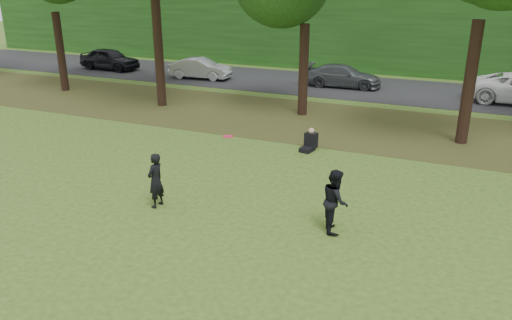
{
  "coord_description": "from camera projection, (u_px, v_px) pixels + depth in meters",
  "views": [
    {
      "loc": [
        4.0,
        -7.73,
        6.04
      ],
      "look_at": [
        -1.12,
        4.11,
        1.3
      ],
      "focal_mm": 35.0,
      "sensor_mm": 36.0,
      "label": 1
    }
  ],
  "objects": [
    {
      "name": "far_hedge",
      "position": [
        410.0,
        35.0,
        32.63
      ],
      "size": [
        70.0,
        3.0,
        5.0
      ],
      "primitive_type": "cube",
      "color": "#1B3E11",
      "rests_on": "ground"
    },
    {
      "name": "parked_cars",
      "position": [
        396.0,
        80.0,
        27.32
      ],
      "size": [
        39.68,
        2.97,
        1.51
      ],
      "color": "black",
      "rests_on": "street"
    },
    {
      "name": "frisbee",
      "position": [
        228.0,
        136.0,
        12.94
      ],
      "size": [
        0.33,
        0.32,
        0.07
      ],
      "color": "#E81349",
      "rests_on": "ground"
    },
    {
      "name": "street",
      "position": [
        392.0,
        90.0,
        28.32
      ],
      "size": [
        70.0,
        7.0,
        0.02
      ],
      "primitive_type": "cube",
      "color": "black",
      "rests_on": "ground"
    },
    {
      "name": "player_left",
      "position": [
        156.0,
        180.0,
        13.71
      ],
      "size": [
        0.42,
        0.6,
        1.56
      ],
      "primitive_type": "imported",
      "rotation": [
        0.0,
        0.0,
        -1.65
      ],
      "color": "black",
      "rests_on": "ground"
    },
    {
      "name": "ground",
      "position": [
        226.0,
        290.0,
        10.23
      ],
      "size": [
        120.0,
        120.0,
        0.0
      ],
      "primitive_type": "plane",
      "color": "#334B17",
      "rests_on": "ground"
    },
    {
      "name": "leaf_litter",
      "position": [
        362.0,
        126.0,
        21.43
      ],
      "size": [
        60.0,
        7.0,
        0.01
      ],
      "primitive_type": "cube",
      "color": "#50381C",
      "rests_on": "ground"
    },
    {
      "name": "seated_person",
      "position": [
        310.0,
        142.0,
        18.42
      ],
      "size": [
        0.55,
        0.8,
        0.83
      ],
      "rotation": [
        0.0,
        0.0,
        -0.2
      ],
      "color": "black",
      "rests_on": "ground"
    },
    {
      "name": "player_right",
      "position": [
        335.0,
        201.0,
        12.39
      ],
      "size": [
        0.86,
        0.96,
        1.63
      ],
      "primitive_type": "imported",
      "rotation": [
        0.0,
        0.0,
        1.94
      ],
      "color": "black",
      "rests_on": "ground"
    }
  ]
}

